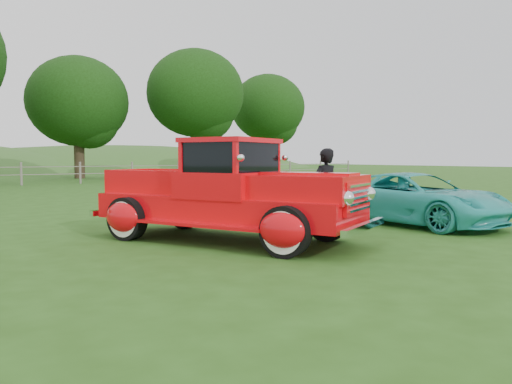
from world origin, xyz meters
TOP-DOWN VIEW (x-y plane):
  - ground at (0.00, 0.00)m, footprint 140.00×140.00m
  - fence_line at (0.00, 22.00)m, footprint 48.00×0.12m
  - tree_near_east at (5.00, 29.00)m, footprint 6.80×6.80m
  - tree_mid_east at (13.00, 27.00)m, footprint 7.20×7.20m
  - tree_far_east at (22.00, 30.00)m, footprint 6.60×6.60m
  - red_pickup at (-0.50, 1.27)m, footprint 3.68×5.26m
  - teal_sedan at (3.97, 0.71)m, footprint 1.94×4.07m
  - man at (1.62, 1.10)m, footprint 0.60×0.40m

SIDE VIEW (x-z plane):
  - ground at x=0.00m, z-range 0.00..0.00m
  - teal_sedan at x=3.97m, z-range 0.00..1.12m
  - fence_line at x=0.00m, z-range 0.00..1.20m
  - red_pickup at x=-0.50m, z-range -0.09..1.69m
  - man at x=1.62m, z-range 0.00..1.63m
  - tree_near_east at x=5.00m, z-range 1.08..9.41m
  - tree_far_east at x=22.00m, z-range 1.43..10.29m
  - tree_mid_east at x=13.00m, z-range 1.45..10.89m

